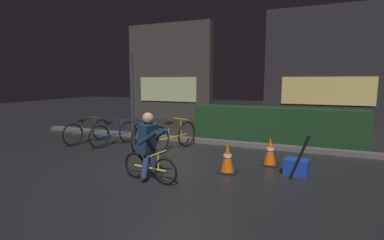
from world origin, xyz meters
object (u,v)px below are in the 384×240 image
parked_bike_center_right (174,137)px  traffic_cone_near (227,158)px  parked_bike_leftmost (88,131)px  traffic_cone_far (270,152)px  street_post (132,100)px  blue_crate (296,167)px  parked_bike_left_mid (114,134)px  cyclist (149,147)px  parked_bike_center_left (142,136)px  closed_umbrella (299,157)px

parked_bike_center_right → traffic_cone_near: size_ratio=2.85×
parked_bike_leftmost → traffic_cone_far: (5.18, -0.23, -0.04)m
street_post → blue_crate: bearing=-11.7°
traffic_cone_near → parked_bike_left_mid: bearing=162.9°
street_post → traffic_cone_near: size_ratio=4.25×
traffic_cone_far → cyclist: cyclist is taller
parked_bike_left_mid → parked_bike_center_right: size_ratio=0.88×
parked_bike_leftmost → parked_bike_center_left: (1.83, 0.03, -0.00)m
traffic_cone_far → closed_umbrella: size_ratio=0.73×
parked_bike_leftmost → closed_umbrella: size_ratio=1.85×
parked_bike_left_mid → parked_bike_center_right: (1.80, 0.10, 0.04)m
closed_umbrella → street_post: bearing=144.5°
parked_bike_center_left → traffic_cone_near: size_ratio=2.62×
parked_bike_center_right → blue_crate: 3.13m
parked_bike_center_right → traffic_cone_near: (1.75, -1.19, -0.08)m
parked_bike_center_left → blue_crate: 3.96m
parked_bike_leftmost → parked_bike_center_left: bearing=-77.8°
street_post → blue_crate: street_post is taller
traffic_cone_near → cyclist: 1.57m
cyclist → parked_bike_left_mid: bearing=147.4°
parked_bike_center_left → traffic_cone_near: parked_bike_center_left is taller
traffic_cone_near → street_post: bearing=157.0°
parked_bike_center_right → closed_umbrella: size_ratio=1.99×
parked_bike_left_mid → traffic_cone_near: parked_bike_left_mid is taller
parked_bike_center_right → traffic_cone_far: (2.47, -0.38, -0.07)m
traffic_cone_near → blue_crate: traffic_cone_near is taller
parked_bike_leftmost → blue_crate: (5.73, -0.65, -0.18)m
parked_bike_leftmost → traffic_cone_far: parked_bike_leftmost is taller
parked_bike_left_mid → blue_crate: size_ratio=3.36×
parked_bike_left_mid → blue_crate: 4.87m
parked_bike_center_right → closed_umbrella: 3.24m
parked_bike_left_mid → traffic_cone_near: bearing=-87.9°
parked_bike_center_right → traffic_cone_near: parked_bike_center_right is taller
parked_bike_center_left → traffic_cone_far: size_ratio=2.52×
parked_bike_center_left → traffic_cone_far: (3.35, -0.27, -0.04)m
traffic_cone_near → parked_bike_center_left: bearing=157.7°
street_post → traffic_cone_far: 3.93m
parked_bike_center_right → traffic_cone_near: 2.12m
traffic_cone_near → blue_crate: size_ratio=1.35×
traffic_cone_far → blue_crate: 0.70m
parked_bike_center_right → closed_umbrella: (3.07, -1.04, 0.04)m
parked_bike_center_left → parked_bike_center_right: size_ratio=0.92×
parked_bike_leftmost → parked_bike_left_mid: (0.91, 0.04, -0.01)m
blue_crate → cyclist: size_ratio=0.35×
parked_bike_center_left → blue_crate: size_ratio=3.53×
parked_bike_center_left → street_post: bearing=49.7°
traffic_cone_far → parked_bike_left_mid: bearing=176.3°
parked_bike_leftmost → parked_bike_left_mid: size_ratio=1.06×
parked_bike_leftmost → cyclist: cyclist is taller
blue_crate → parked_bike_center_right: bearing=165.3°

